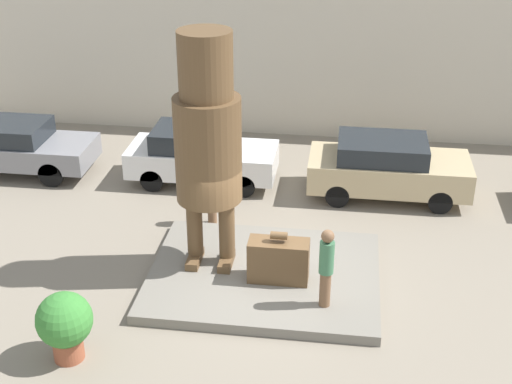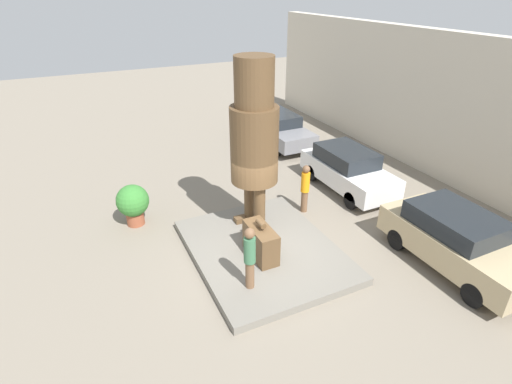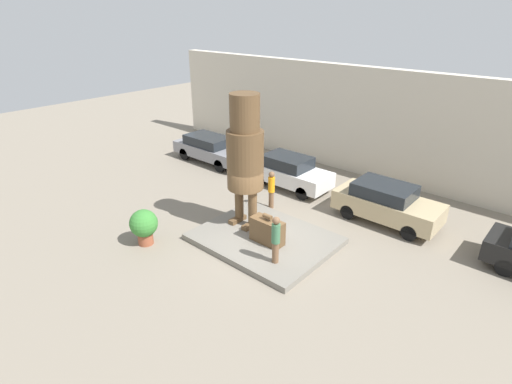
# 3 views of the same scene
# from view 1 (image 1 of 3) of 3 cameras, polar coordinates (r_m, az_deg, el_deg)

# --- Properties ---
(ground_plane) EXTENTS (60.00, 60.00, 0.00)m
(ground_plane) POSITION_cam_1_polar(r_m,az_deg,el_deg) (15.74, 0.65, -7.06)
(ground_plane) COLOR gray
(pedestal) EXTENTS (4.97, 3.95, 0.23)m
(pedestal) POSITION_cam_1_polar(r_m,az_deg,el_deg) (15.68, 0.66, -6.72)
(pedestal) COLOR slate
(pedestal) RESTS_ON ground_plane
(building_backdrop) EXTENTS (28.00, 0.60, 5.52)m
(building_backdrop) POSITION_cam_1_polar(r_m,az_deg,el_deg) (22.70, 3.55, 11.33)
(building_backdrop) COLOR beige
(building_backdrop) RESTS_ON ground_plane
(statue_figure) EXTENTS (1.40, 1.40, 5.18)m
(statue_figure) POSITION_cam_1_polar(r_m,az_deg,el_deg) (14.64, -3.89, 4.60)
(statue_figure) COLOR brown
(statue_figure) RESTS_ON pedestal
(giant_suitcase) EXTENTS (1.28, 0.55, 1.16)m
(giant_suitcase) POSITION_cam_1_polar(r_m,az_deg,el_deg) (15.12, 1.81, -5.48)
(giant_suitcase) COLOR brown
(giant_suitcase) RESTS_ON pedestal
(tourist) EXTENTS (0.29, 0.29, 1.73)m
(tourist) POSITION_cam_1_polar(r_m,az_deg,el_deg) (14.13, 5.64, -5.84)
(tourist) COLOR brown
(tourist) RESTS_ON pedestal
(parked_car_grey) EXTENTS (4.74, 1.78, 1.50)m
(parked_car_grey) POSITION_cam_1_polar(r_m,az_deg,el_deg) (21.58, -19.17, 3.57)
(parked_car_grey) COLOR gray
(parked_car_grey) RESTS_ON ground_plane
(parked_car_white) EXTENTS (4.08, 1.72, 1.59)m
(parked_car_white) POSITION_cam_1_polar(r_m,az_deg,el_deg) (19.80, -4.44, 3.03)
(parked_car_white) COLOR silver
(parked_car_white) RESTS_ON ground_plane
(parked_car_tan) EXTENTS (4.24, 1.84, 1.62)m
(parked_car_tan) POSITION_cam_1_polar(r_m,az_deg,el_deg) (19.26, 10.44, 2.00)
(parked_car_tan) COLOR tan
(parked_car_tan) RESTS_ON ground_plane
(planter_pot) EXTENTS (1.04, 1.04, 1.39)m
(planter_pot) POSITION_cam_1_polar(r_m,az_deg,el_deg) (13.62, -15.06, -10.08)
(planter_pot) COLOR brown
(planter_pot) RESTS_ON ground_plane
(worker_hivis) EXTENTS (0.29, 0.29, 1.73)m
(worker_hivis) POSITION_cam_1_polar(r_m,az_deg,el_deg) (17.52, -3.58, 0.20)
(worker_hivis) COLOR brown
(worker_hivis) RESTS_ON ground_plane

